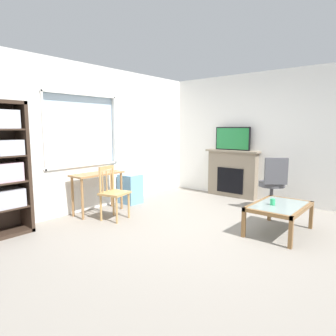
# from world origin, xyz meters

# --- Properties ---
(ground) EXTENTS (5.99, 5.48, 0.02)m
(ground) POSITION_xyz_m (0.00, 0.00, -0.01)
(ground) COLOR gray
(wall_back_with_window) EXTENTS (4.99, 0.15, 2.68)m
(wall_back_with_window) POSITION_xyz_m (0.05, 2.24, 1.32)
(wall_back_with_window) COLOR white
(wall_back_with_window) RESTS_ON ground
(wall_right) EXTENTS (0.12, 4.68, 2.68)m
(wall_right) POSITION_xyz_m (2.56, 0.00, 1.34)
(wall_right) COLOR white
(wall_right) RESTS_ON ground
(desk_under_window) EXTENTS (0.96, 0.39, 0.73)m
(desk_under_window) POSITION_xyz_m (-0.29, 1.89, 0.59)
(desk_under_window) COLOR #A37547
(desk_under_window) RESTS_ON ground
(wooden_chair) EXTENTS (0.50, 0.48, 0.90)m
(wooden_chair) POSITION_xyz_m (-0.38, 1.38, 0.46)
(wooden_chair) COLOR tan
(wooden_chair) RESTS_ON ground
(plastic_drawer_unit) EXTENTS (0.35, 0.40, 0.59)m
(plastic_drawer_unit) POSITION_xyz_m (0.55, 1.94, 0.29)
(plastic_drawer_unit) COLOR #72ADDB
(plastic_drawer_unit) RESTS_ON ground
(fireplace) EXTENTS (0.26, 1.23, 1.05)m
(fireplace) POSITION_xyz_m (2.40, 0.62, 0.53)
(fireplace) COLOR gray
(fireplace) RESTS_ON ground
(tv) EXTENTS (0.06, 0.81, 0.51)m
(tv) POSITION_xyz_m (2.38, 0.62, 1.30)
(tv) COLOR black
(tv) RESTS_ON fireplace
(office_chair) EXTENTS (0.62, 0.57, 1.00)m
(office_chair) POSITION_xyz_m (1.88, -0.50, 0.55)
(office_chair) COLOR #4C4C51
(office_chair) RESTS_ON ground
(coffee_table) EXTENTS (1.03, 0.69, 0.42)m
(coffee_table) POSITION_xyz_m (0.74, -1.01, 0.37)
(coffee_table) COLOR #8C9E99
(coffee_table) RESTS_ON ground
(sippy_cup) EXTENTS (0.07, 0.07, 0.09)m
(sippy_cup) POSITION_xyz_m (0.66, -0.94, 0.47)
(sippy_cup) COLOR #33B770
(sippy_cup) RESTS_ON coffee_table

